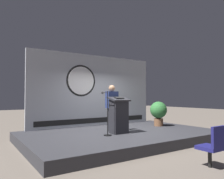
{
  "coord_description": "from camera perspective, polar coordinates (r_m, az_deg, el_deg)",
  "views": [
    {
      "loc": [
        -4.38,
        -6.07,
        1.51
      ],
      "look_at": [
        -0.28,
        0.16,
        1.74
      ],
      "focal_mm": 35.03,
      "sensor_mm": 36.0,
      "label": 1
    }
  ],
  "objects": [
    {
      "name": "podium",
      "position": [
        7.16,
        1.77,
        -6.75
      ],
      "size": [
        0.64,
        0.5,
        1.19
      ],
      "color": "#26262B",
      "rests_on": "stage_platform"
    },
    {
      "name": "ground_plane",
      "position": [
        7.64,
        2.48,
        -13.14
      ],
      "size": [
        40.0,
        40.0,
        0.0
      ],
      "primitive_type": "plane",
      "color": "#6B6056"
    },
    {
      "name": "microphone_stand",
      "position": [
        6.79,
        -1.36,
        -8.0
      ],
      "size": [
        0.24,
        0.47,
        1.37
      ],
      "color": "black",
      "rests_on": "stage_platform"
    },
    {
      "name": "audience_chair_left",
      "position": [
        5.17,
        24.89,
        -12.88
      ],
      "size": [
        0.44,
        0.45,
        0.89
      ],
      "color": "black",
      "rests_on": "ground"
    },
    {
      "name": "speaker_person",
      "position": [
        7.57,
        -0.04,
        -4.76
      ],
      "size": [
        0.4,
        0.26,
        1.59
      ],
      "color": "black",
      "rests_on": "stage_platform"
    },
    {
      "name": "banner_display",
      "position": [
        9.05,
        -4.49,
        -0.26
      ],
      "size": [
        5.51,
        0.12,
        2.89
      ],
      "color": "#B2B7C1",
      "rests_on": "stage_platform"
    },
    {
      "name": "potted_plant",
      "position": [
        9.11,
        12.04,
        -5.58
      ],
      "size": [
        0.68,
        0.68,
        0.99
      ],
      "color": "brown",
      "rests_on": "stage_platform"
    },
    {
      "name": "stage_platform",
      "position": [
        7.61,
        2.48,
        -12.03
      ],
      "size": [
        6.4,
        4.0,
        0.3
      ],
      "primitive_type": "cube",
      "color": "#333338",
      "rests_on": "ground"
    }
  ]
}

